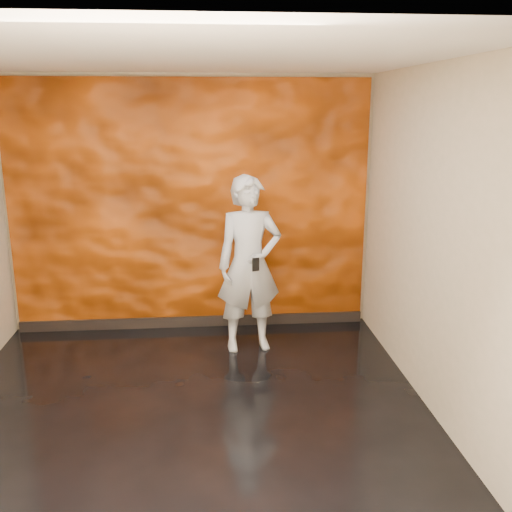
% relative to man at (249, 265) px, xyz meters
% --- Properties ---
extents(room, '(4.02, 4.02, 2.81)m').
position_rel_man_xyz_m(room, '(-0.59, -1.28, 0.49)').
color(room, black).
rests_on(room, ground).
extents(feature_wall, '(3.90, 0.06, 2.75)m').
position_rel_man_xyz_m(feature_wall, '(-0.59, 0.68, 0.48)').
color(feature_wall, '#D45209').
rests_on(feature_wall, ground).
extents(baseboard, '(3.90, 0.04, 0.12)m').
position_rel_man_xyz_m(baseboard, '(-0.59, 0.64, -0.84)').
color(baseboard, black).
rests_on(baseboard, ground).
extents(man, '(0.71, 0.52, 1.81)m').
position_rel_man_xyz_m(man, '(0.00, 0.00, 0.00)').
color(man, '#9BA1A9').
rests_on(man, ground).
extents(phone, '(0.07, 0.04, 0.13)m').
position_rel_man_xyz_m(phone, '(0.04, -0.28, 0.08)').
color(phone, black).
rests_on(phone, man).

